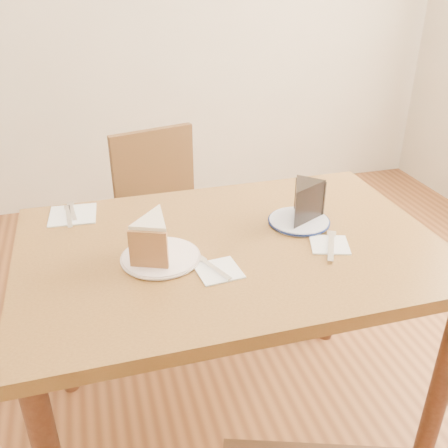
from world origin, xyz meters
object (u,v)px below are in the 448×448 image
(table, at_px, (231,272))
(chair_far, at_px, (170,225))
(plate_navy, at_px, (299,221))
(carrot_cake, at_px, (155,236))
(chocolate_cake, at_px, (302,205))
(plate_cream, at_px, (161,257))

(table, relative_size, chair_far, 1.40)
(table, xyz_separation_m, plate_navy, (0.24, 0.06, 0.10))
(table, bearing_deg, plate_navy, 14.46)
(plate_navy, xyz_separation_m, carrot_cake, (-0.45, -0.07, 0.06))
(table, distance_m, chocolate_cake, 0.30)
(chair_far, relative_size, plate_cream, 4.15)
(table, height_order, carrot_cake, carrot_cake)
(plate_navy, relative_size, chocolate_cake, 1.39)
(plate_cream, distance_m, chocolate_cake, 0.46)
(chair_far, distance_m, carrot_cake, 0.76)
(carrot_cake, relative_size, chocolate_cake, 1.05)
(plate_navy, bearing_deg, carrot_cake, -171.00)
(plate_cream, bearing_deg, chocolate_cake, 10.91)
(plate_navy, xyz_separation_m, chocolate_cake, (0.00, -0.01, 0.06))
(plate_navy, distance_m, carrot_cake, 0.46)
(chair_far, height_order, plate_navy, chair_far)
(plate_navy, height_order, carrot_cake, carrot_cake)
(plate_cream, relative_size, plate_navy, 1.14)
(chair_far, bearing_deg, chocolate_cake, 103.03)
(plate_cream, height_order, plate_navy, same)
(table, bearing_deg, chocolate_cake, 12.94)
(table, relative_size, carrot_cake, 8.76)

